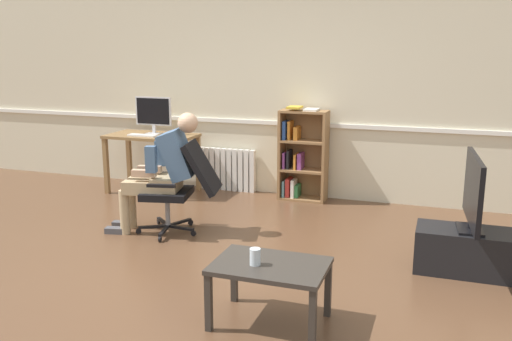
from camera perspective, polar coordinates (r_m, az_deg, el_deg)
The scene contains 14 objects.
ground_plane at distance 4.73m, azimuth -5.19°, elevation -10.34°, with size 18.00×18.00×0.00m, color brown.
back_wall at distance 6.87m, azimuth 3.80°, elevation 8.52°, with size 12.00×0.13×2.70m.
computer_desk at distance 7.17m, azimuth -10.84°, elevation 2.78°, with size 1.13×0.62×0.76m.
imac_monitor at distance 7.18m, azimuth -10.69°, elevation 5.97°, with size 0.50×0.14×0.48m.
keyboard at distance 7.05m, azimuth -11.78°, elevation 3.63°, with size 0.38×0.12×0.02m, color white.
computer_mouse at distance 6.91m, azimuth -9.49°, elevation 3.59°, with size 0.06×0.10×0.03m, color white.
bookshelf at distance 6.73m, azimuth 4.72°, elevation 1.53°, with size 0.58×0.29×1.16m.
radiator at distance 7.20m, azimuth -3.06°, elevation 0.11°, with size 0.78×0.08×0.56m.
office_chair at distance 5.51m, azimuth -7.67°, elevation -1.36°, with size 0.86×0.65×0.95m.
person_seated at distance 5.54m, azimuth -9.74°, elevation 0.08°, with size 0.97×0.51×1.23m.
tv_stand at distance 4.94m, azimuth 21.27°, elevation -7.88°, with size 0.85×0.41×0.37m.
tv_screen at distance 4.79m, azimuth 21.78°, elevation -2.10°, with size 0.22×0.90×0.63m.
coffee_table at distance 3.73m, azimuth 1.48°, elevation -10.54°, with size 0.76×0.53×0.43m.
drinking_glass at distance 3.67m, azimuth -0.09°, elevation -9.01°, with size 0.07×0.07×0.11m, color silver.
Camera 1 is at (1.82, -3.96, 1.85)m, focal length 38.24 mm.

